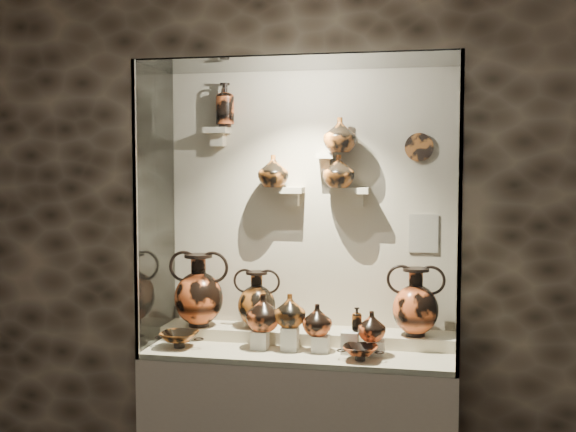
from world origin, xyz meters
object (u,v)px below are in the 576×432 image
Objects in this scene: jug_b at (290,310)px; kylix_right at (360,351)px; jug_c at (317,320)px; ovoid_vase_b at (340,135)px; lekythos_small at (357,318)px; jug_e at (372,326)px; jug_a at (263,312)px; kylix_left at (179,338)px; lekythos_tall at (225,102)px; amphora_mid at (257,299)px; amphora_left at (199,290)px; ovoid_vase_a at (273,171)px; amphora_right at (416,302)px; ovoid_vase_c at (339,171)px.

jug_b reaches higher than kylix_right.
jug_c is 1.04m from ovoid_vase_b.
jug_e is at bearing 4.04° from lekythos_small.
jug_a is 0.15m from jug_b.
jug_b is 0.67× the size of kylix_left.
jug_b is at bearing -139.12° from ovoid_vase_b.
lekythos_tall reaches higher than ovoid_vase_b.
kylix_left is at bearing -165.91° from amphora_mid.
lekythos_small is 0.99m from kylix_left.
jug_b is at bearing 179.52° from kylix_right.
ovoid_vase_a reaches higher than amphora_left.
ovoid_vase_a reaches higher than kylix_right.
amphora_left reaches higher than kylix_left.
ovoid_vase_a is (0.00, 0.24, 0.78)m from jug_a.
jug_c is 0.30m from jug_e.
jug_e is 0.68× the size of kylix_right.
jug_b is 1.06× the size of jug_c.
lekythos_tall is at bearing 173.14° from ovoid_vase_b.
jug_c is at bearing -154.61° from lekythos_small.
amphora_right is 1.88× the size of jug_a.
lekythos_small is at bearing -8.03° from kylix_left.
jug_b is at bearing -155.01° from lekythos_small.
ovoid_vase_a is at bearing 160.23° from jug_e.
jug_a reaches higher than kylix_right.
kylix_left is (-1.06, -0.05, -0.11)m from jug_e.
amphora_mid is 0.75m from ovoid_vase_a.
amphora_right is 2.60× the size of lekythos_small.
jug_b is at bearing -37.59° from lekythos_tall.
jug_a is at bearing -158.89° from jug_c.
ovoid_vase_c is (0.39, 0.24, 0.78)m from jug_a.
kylix_left is 0.92× the size of lekythos_tall.
amphora_mid is at bearing 166.26° from jug_e.
lekythos_tall is (-0.21, 0.07, 1.15)m from amphora_mid.
lekythos_tall is at bearing -175.12° from ovoid_vase_a.
lekythos_tall reaches higher than jug_b.
ovoid_vase_c reaches higher than jug_c.
lekythos_small is at bearing 121.82° from kylix_right.
lekythos_small is at bearing -39.45° from amphora_mid.
ovoid_vase_b is at bearing 143.11° from lekythos_small.
jug_e is 0.55× the size of lekythos_tall.
ovoid_vase_c is at bearing 143.76° from lekythos_small.
ovoid_vase_b reaches higher than ovoid_vase_c.
lekythos_tall is 0.79m from ovoid_vase_c.
amphora_left reaches higher than jug_e.
lekythos_tall is at bearing 172.23° from kylix_right.
amphora_mid reaches higher than lekythos_small.
jug_c is (0.39, -0.20, -0.06)m from amphora_mid.
amphora_right reaches higher than jug_e.
lekythos_small is at bearing -7.26° from jug_a.
kylix_right is at bearing -31.67° from lekythos_tall.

